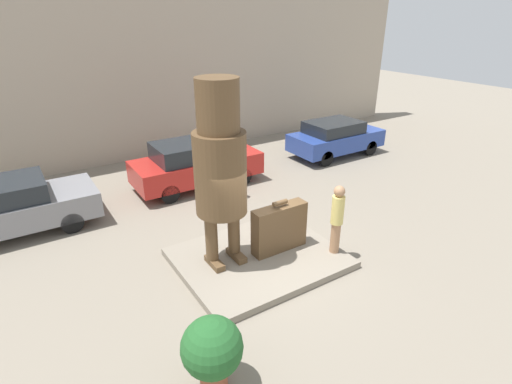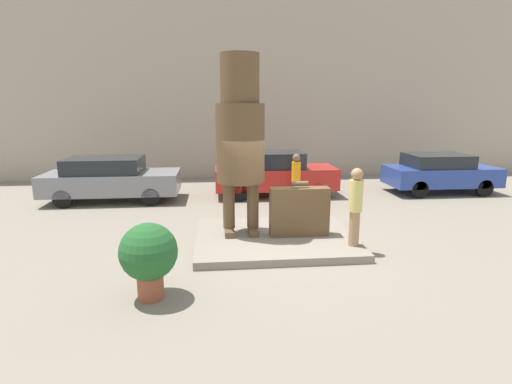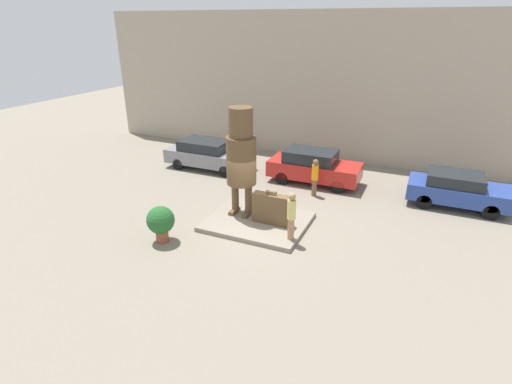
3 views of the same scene
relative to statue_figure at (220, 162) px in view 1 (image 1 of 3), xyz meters
name	(u,v)px [view 1 (image 1 of 3)]	position (x,y,z in m)	size (l,w,h in m)	color
ground_plane	(258,261)	(0.81, -0.29, -2.68)	(60.00, 60.00, 0.00)	gray
pedestal	(258,258)	(0.81, -0.29, -2.59)	(3.82, 3.14, 0.18)	gray
building_backdrop	(128,59)	(0.81, 8.97, 1.27)	(28.00, 0.60, 7.91)	tan
statue_figure	(220,162)	(0.00, 0.00, 0.00)	(1.16, 1.16, 4.28)	brown
giant_suitcase	(279,228)	(1.40, -0.32, -1.90)	(1.43, 0.38, 1.35)	brown
tourist	(337,217)	(2.49, -1.16, -1.53)	(0.30, 0.30, 1.78)	#A87A56
parked_car_grey	(5,208)	(-4.23, 4.53, -1.88)	(4.54, 1.86, 1.53)	gray
parked_car_red	(195,163)	(1.52, 4.82, -1.83)	(4.39, 1.81, 1.63)	#B2231E
parked_car_blue	(335,137)	(7.87, 4.66, -1.89)	(4.02, 1.79, 1.48)	#284293
planter_pot	(212,350)	(-1.77, -2.93, -1.87)	(1.00, 1.00, 1.36)	brown
worker_hivis	(230,171)	(2.04, 3.28, -1.73)	(0.29, 0.29, 1.73)	brown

